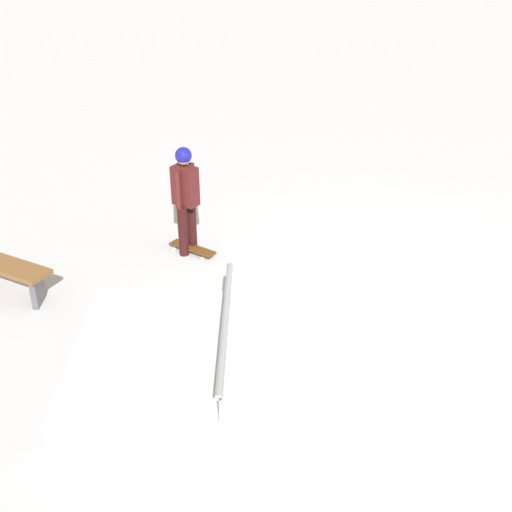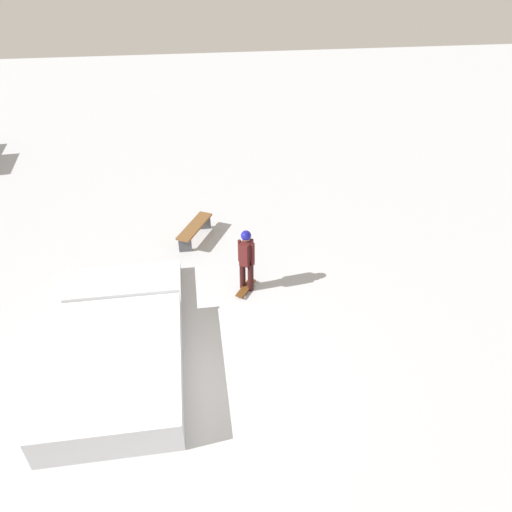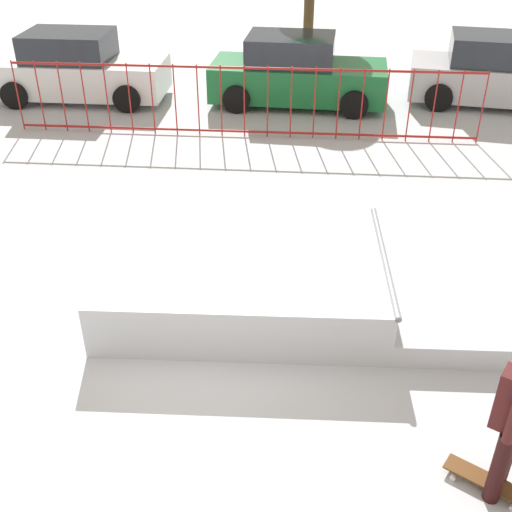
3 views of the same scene
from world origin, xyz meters
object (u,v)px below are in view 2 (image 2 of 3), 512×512
skateboard (246,288)px  park_bench (195,229)px  skater (246,256)px  skate_ramp (119,351)px

skateboard → park_bench: park_bench is taller
skateboard → skater: bearing=-174.0°
park_bench → skateboard: bearing=-155.1°
skateboard → park_bench: 2.82m
skate_ramp → park_bench: 4.88m
skater → park_bench: bearing=-122.6°
skate_ramp → park_bench: bearing=-21.1°
skater → skate_ramp: bearing=-23.2°
skater → park_bench: skater is taller
skater → skateboard: 0.93m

